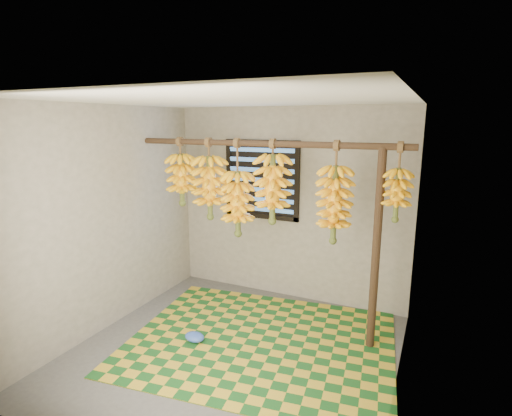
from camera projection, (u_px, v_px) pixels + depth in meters
The scene contains 16 objects.
floor at pixel (232, 354), 3.91m from camera, with size 3.00×3.00×0.01m, color #4A4A4A.
ceiling at pixel (229, 100), 3.40m from camera, with size 3.00×3.00×0.01m, color silver.
wall_back at pixel (288, 205), 4.99m from camera, with size 3.00×0.01×2.40m, color slate.
wall_left at pixel (107, 219), 4.27m from camera, with size 0.01×3.00×2.40m, color slate.
wall_right at pixel (405, 259), 3.03m from camera, with size 0.01×3.00×2.40m, color slate.
window at pixel (262, 180), 5.04m from camera, with size 1.00×0.04×1.00m.
hanging_pole at pixel (262, 144), 4.10m from camera, with size 0.06×0.06×3.00m, color #3C2919.
support_post at pixel (376, 252), 3.82m from camera, with size 0.08×0.08×2.00m, color #3C2919.
woven_mat at pixel (261, 341), 4.11m from camera, with size 2.63×2.10×0.01m, color #174F1C.
plastic_bag at pixel (195, 337), 4.10m from camera, with size 0.22×0.16×0.09m, color blue.
banana_bunch_a at pixel (182, 180), 4.62m from camera, with size 0.33×0.33×0.78m.
banana_bunch_b at pixel (210, 188), 4.47m from camera, with size 0.38×0.38×0.91m.
banana_bunch_c at pixel (238, 204), 4.36m from camera, with size 0.35×0.35×1.07m.
banana_bunch_d at pixel (273, 189), 4.15m from camera, with size 0.37×0.37×0.88m.
banana_bunch_e at pixel (334, 205), 3.91m from camera, with size 0.34×0.34×1.01m.
banana_bunch_f at pixel (397, 195), 3.64m from camera, with size 0.26×0.26×0.74m.
Camera 1 is at (1.69, -3.09, 2.22)m, focal length 28.00 mm.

